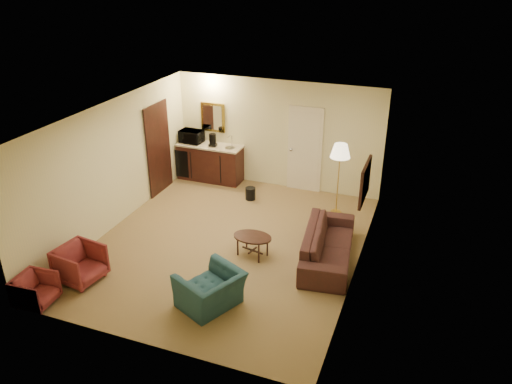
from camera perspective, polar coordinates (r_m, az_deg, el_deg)
ground at (r=9.87m, az=-3.20°, el=-5.90°), size 6.00×6.00×0.00m
room_walls at (r=9.79m, az=-2.17°, el=5.04°), size 5.02×6.01×2.61m
wetbar_cabinet at (r=12.50m, az=-5.25°, el=3.39°), size 1.64×0.58×0.92m
sofa at (r=9.26m, az=8.29°, el=-5.38°), size 0.89×2.21×0.84m
teal_armchair at (r=8.06m, az=-5.28°, el=-10.47°), size 0.95×1.11×0.82m
rose_chair_near at (r=9.16m, az=-19.48°, el=-7.59°), size 0.74×0.78×0.71m
rose_chair_far at (r=8.87m, az=-23.91°, el=-10.08°), size 0.57×0.60×0.58m
coffee_table at (r=9.38m, az=-0.40°, el=-6.16°), size 0.82×0.65×0.42m
floor_lamp at (r=10.80m, az=9.38°, el=1.46°), size 0.55×0.55×1.60m
waste_bin at (r=11.53m, az=-0.64°, el=-0.18°), size 0.25×0.25×0.29m
microwave at (r=12.51m, az=-7.40°, el=6.48°), size 0.57×0.33×0.38m
coffee_maker at (r=12.19m, az=-4.97°, el=5.93°), size 0.20×0.20×0.32m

